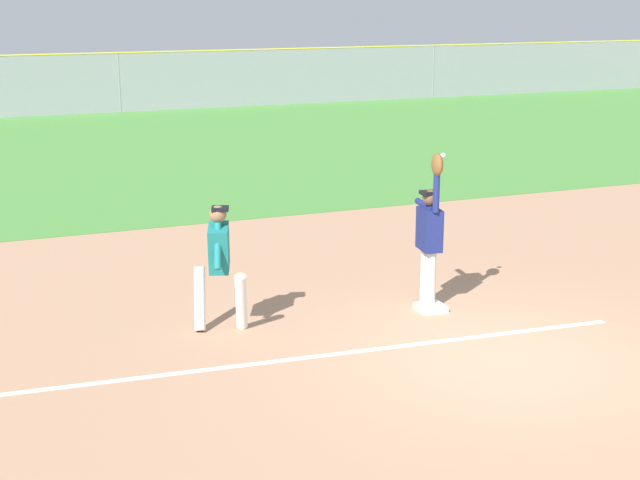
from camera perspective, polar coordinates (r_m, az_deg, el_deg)
The scene contains 11 objects.
ground_plane at distance 11.90m, azimuth 11.03°, elevation -7.12°, with size 78.42×78.42×0.00m, color tan.
outfield_grass at distance 27.45m, azimuth -8.71°, elevation 5.54°, with size 53.10×18.11×0.01m, color #478438.
chalk_foul_line at distance 11.37m, azimuth -9.16°, elevation -8.09°, with size 12.00×0.10×0.01m, color white.
first_base at distance 13.47m, azimuth 6.78°, elevation -4.10°, with size 0.38×0.38×0.08m, color white.
fielder at distance 13.31m, azimuth 6.73°, elevation 0.52°, with size 0.32×0.90×2.28m.
runner at distance 12.38m, azimuth -6.18°, elevation -1.17°, with size 0.76×0.82×1.72m.
baseball at distance 13.08m, azimuth 7.52°, elevation 5.14°, with size 0.07×0.07×0.07m, color white.
outfield_fence at distance 36.12m, azimuth -12.16°, elevation 9.39°, with size 53.18×0.08×2.23m.
parked_car_blue at distance 38.31m, azimuth -17.81°, elevation 8.65°, with size 4.51×2.33×1.25m.
parked_car_silver at distance 39.40m, azimuth -9.99°, elevation 9.29°, with size 4.59×2.50×1.25m.
parked_car_black at distance 41.38m, azimuth -1.59°, elevation 9.77°, with size 4.57×2.47×1.25m.
Camera 1 is at (-6.12, -9.20, 4.42)m, focal length 52.38 mm.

